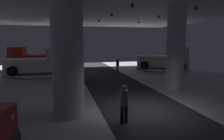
{
  "coord_description": "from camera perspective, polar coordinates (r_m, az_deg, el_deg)",
  "views": [
    {
      "loc": [
        -3.86,
        -8.58,
        3.28
      ],
      "look_at": [
        -0.69,
        4.02,
        1.4
      ],
      "focal_mm": 31.9,
      "sensor_mm": 36.0,
      "label": 1
    }
  ],
  "objects": [
    {
      "name": "display_platform_far_right",
      "position": [
        22.45,
        14.05,
        0.11
      ],
      "size": [
        5.68,
        5.68,
        0.37
      ],
      "color": "silver",
      "rests_on": "ground"
    },
    {
      "name": "pickup_truck_deep_left",
      "position": [
        25.95,
        -22.46,
        3.11
      ],
      "size": [
        5.52,
        3.18,
        2.3
      ],
      "color": "maroon",
      "rests_on": "display_platform_deep_left"
    },
    {
      "name": "pickup_truck_far_right",
      "position": [
        22.36,
        14.98,
        2.88
      ],
      "size": [
        5.7,
        4.26,
        2.3
      ],
      "color": "silver",
      "rests_on": "display_platform_far_right"
    },
    {
      "name": "visitor_walking_near",
      "position": [
        8.02,
        3.52,
        -9.01
      ],
      "size": [
        0.32,
        0.32,
        1.59
      ],
      "color": "black",
      "rests_on": "ground"
    },
    {
      "name": "ground",
      "position": [
        9.98,
        9.72,
        -11.23
      ],
      "size": [
        24.0,
        44.0,
        0.06
      ],
      "color": "silver"
    },
    {
      "name": "column_right",
      "position": [
        14.04,
        17.73,
        5.68
      ],
      "size": [
        1.22,
        1.22,
        5.5
      ],
      "color": "silver",
      "rests_on": "ground"
    },
    {
      "name": "column_left",
      "position": [
        8.81,
        -12.6,
        4.59
      ],
      "size": [
        1.38,
        1.38,
        5.5
      ],
      "color": "silver",
      "rests_on": "ground"
    },
    {
      "name": "display_platform_deep_left",
      "position": [
        25.97,
        -21.65,
        0.77
      ],
      "size": [
        5.68,
        5.68,
        0.31
      ],
      "color": "#333338",
      "rests_on": "ground"
    },
    {
      "name": "display_platform_far_left",
      "position": [
        19.64,
        -20.51,
        -1.31
      ],
      "size": [
        5.68,
        5.68,
        0.37
      ],
      "color": "silver",
      "rests_on": "ground"
    },
    {
      "name": "pickup_truck_far_left",
      "position": [
        19.46,
        -19.74,
        1.92
      ],
      "size": [
        5.32,
        2.68,
        2.3
      ],
      "color": "silver",
      "rests_on": "display_platform_far_left"
    },
    {
      "name": "visitor_walking_far",
      "position": [
        19.91,
        1.6,
        1.38
      ],
      "size": [
        0.32,
        0.32,
        1.59
      ],
      "color": "black",
      "rests_on": "ground"
    }
  ]
}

